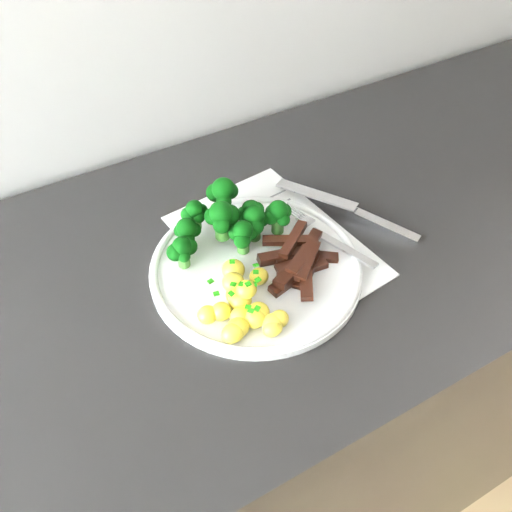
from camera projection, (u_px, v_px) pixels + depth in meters
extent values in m
cube|color=black|center=(265.00, 403.00, 1.09)|extent=(2.32, 0.58, 0.87)
cube|color=white|center=(274.00, 245.00, 0.78)|extent=(0.23, 0.31, 0.00)
cube|color=slate|center=(250.00, 207.00, 0.83)|extent=(0.13, 0.02, 0.00)
cube|color=slate|center=(256.00, 216.00, 0.82)|extent=(0.13, 0.02, 0.00)
cube|color=slate|center=(262.00, 225.00, 0.80)|extent=(0.12, 0.02, 0.00)
cube|color=slate|center=(268.00, 234.00, 0.79)|extent=(0.12, 0.02, 0.00)
cube|color=slate|center=(274.00, 244.00, 0.78)|extent=(0.11, 0.02, 0.00)
cube|color=slate|center=(280.00, 254.00, 0.76)|extent=(0.11, 0.02, 0.00)
cylinder|color=white|center=(256.00, 269.00, 0.74)|extent=(0.28, 0.28, 0.01)
torus|color=white|center=(256.00, 266.00, 0.74)|extent=(0.28, 0.28, 0.01)
cylinder|color=#2C5D1E|center=(222.00, 230.00, 0.75)|extent=(0.02, 0.02, 0.03)
sphere|color=black|center=(230.00, 215.00, 0.74)|extent=(0.03, 0.03, 0.03)
sphere|color=black|center=(213.00, 216.00, 0.74)|extent=(0.02, 0.02, 0.02)
sphere|color=black|center=(222.00, 225.00, 0.73)|extent=(0.02, 0.02, 0.02)
sphere|color=black|center=(221.00, 213.00, 0.73)|extent=(0.03, 0.03, 0.03)
cylinder|color=#2C5D1E|center=(251.00, 223.00, 0.78)|extent=(0.02, 0.02, 0.02)
sphere|color=black|center=(256.00, 210.00, 0.77)|extent=(0.02, 0.02, 0.02)
sphere|color=black|center=(250.00, 208.00, 0.77)|extent=(0.02, 0.02, 0.02)
sphere|color=black|center=(244.00, 214.00, 0.76)|extent=(0.02, 0.02, 0.02)
sphere|color=black|center=(254.00, 218.00, 0.76)|extent=(0.02, 0.02, 0.02)
sphere|color=black|center=(251.00, 209.00, 0.76)|extent=(0.03, 0.03, 0.03)
cylinder|color=#2C5D1E|center=(188.00, 242.00, 0.75)|extent=(0.02, 0.02, 0.02)
sphere|color=black|center=(194.00, 230.00, 0.74)|extent=(0.02, 0.02, 0.02)
sphere|color=black|center=(180.00, 231.00, 0.74)|extent=(0.02, 0.02, 0.02)
sphere|color=black|center=(187.00, 239.00, 0.73)|extent=(0.02, 0.02, 0.02)
sphere|color=black|center=(187.00, 228.00, 0.73)|extent=(0.03, 0.03, 0.03)
cylinder|color=#2C5D1E|center=(224.00, 207.00, 0.78)|extent=(0.02, 0.02, 0.03)
sphere|color=black|center=(230.00, 191.00, 0.77)|extent=(0.02, 0.02, 0.02)
sphere|color=black|center=(215.00, 193.00, 0.77)|extent=(0.03, 0.03, 0.03)
sphere|color=black|center=(224.00, 201.00, 0.76)|extent=(0.02, 0.02, 0.02)
sphere|color=black|center=(223.00, 189.00, 0.76)|extent=(0.03, 0.03, 0.03)
cylinder|color=#2C5D1E|center=(196.00, 222.00, 0.77)|extent=(0.02, 0.02, 0.02)
sphere|color=black|center=(201.00, 211.00, 0.76)|extent=(0.02, 0.02, 0.02)
sphere|color=black|center=(194.00, 209.00, 0.76)|extent=(0.02, 0.02, 0.02)
sphere|color=black|center=(188.00, 215.00, 0.75)|extent=(0.02, 0.02, 0.02)
sphere|color=black|center=(199.00, 217.00, 0.75)|extent=(0.02, 0.02, 0.02)
sphere|color=black|center=(194.00, 209.00, 0.75)|extent=(0.02, 0.02, 0.02)
cylinder|color=#2C5D1E|center=(278.00, 225.00, 0.77)|extent=(0.02, 0.02, 0.02)
sphere|color=black|center=(284.00, 211.00, 0.77)|extent=(0.02, 0.02, 0.02)
sphere|color=black|center=(272.00, 212.00, 0.77)|extent=(0.02, 0.02, 0.02)
sphere|color=black|center=(271.00, 217.00, 0.76)|extent=(0.02, 0.02, 0.02)
sphere|color=black|center=(283.00, 220.00, 0.76)|extent=(0.02, 0.02, 0.02)
sphere|color=black|center=(278.00, 210.00, 0.75)|extent=(0.03, 0.03, 0.03)
cylinder|color=#2C5D1E|center=(184.00, 259.00, 0.73)|extent=(0.02, 0.02, 0.02)
sphere|color=black|center=(189.00, 246.00, 0.72)|extent=(0.02, 0.02, 0.02)
sphere|color=black|center=(181.00, 246.00, 0.72)|extent=(0.02, 0.02, 0.02)
sphere|color=black|center=(175.00, 252.00, 0.71)|extent=(0.02, 0.02, 0.02)
sphere|color=black|center=(184.00, 256.00, 0.71)|extent=(0.02, 0.02, 0.02)
sphere|color=black|center=(182.00, 246.00, 0.71)|extent=(0.03, 0.03, 0.03)
cylinder|color=#2C5D1E|center=(243.00, 245.00, 0.75)|extent=(0.02, 0.02, 0.02)
sphere|color=black|center=(250.00, 233.00, 0.74)|extent=(0.02, 0.02, 0.02)
sphere|color=black|center=(236.00, 232.00, 0.74)|extent=(0.02, 0.02, 0.02)
sphere|color=black|center=(242.00, 240.00, 0.73)|extent=(0.02, 0.02, 0.02)
sphere|color=black|center=(243.00, 231.00, 0.73)|extent=(0.03, 0.03, 0.03)
cylinder|color=#2C5D1E|center=(254.00, 231.00, 0.76)|extent=(0.02, 0.02, 0.03)
sphere|color=black|center=(262.00, 220.00, 0.75)|extent=(0.02, 0.02, 0.02)
sphere|color=black|center=(247.00, 218.00, 0.75)|extent=(0.02, 0.02, 0.02)
sphere|color=black|center=(255.00, 226.00, 0.74)|extent=(0.03, 0.03, 0.03)
sphere|color=black|center=(254.00, 216.00, 0.74)|extent=(0.03, 0.03, 0.03)
ellipsoid|color=yellow|center=(241.00, 316.00, 0.67)|extent=(0.03, 0.02, 0.02)
ellipsoid|color=yellow|center=(240.00, 300.00, 0.68)|extent=(0.03, 0.03, 0.03)
ellipsoid|color=yellow|center=(258.00, 313.00, 0.67)|extent=(0.03, 0.03, 0.03)
ellipsoid|color=yellow|center=(279.00, 319.00, 0.66)|extent=(0.02, 0.02, 0.02)
ellipsoid|color=yellow|center=(255.00, 318.00, 0.66)|extent=(0.03, 0.03, 0.03)
ellipsoid|color=yellow|center=(259.00, 276.00, 0.71)|extent=(0.03, 0.02, 0.02)
ellipsoid|color=yellow|center=(208.00, 315.00, 0.67)|extent=(0.02, 0.02, 0.02)
ellipsoid|color=yellow|center=(236.00, 294.00, 0.69)|extent=(0.03, 0.02, 0.02)
ellipsoid|color=yellow|center=(233.00, 270.00, 0.72)|extent=(0.03, 0.03, 0.03)
ellipsoid|color=yellow|center=(221.00, 311.00, 0.67)|extent=(0.03, 0.02, 0.02)
ellipsoid|color=yellow|center=(238.00, 327.00, 0.65)|extent=(0.03, 0.03, 0.02)
ellipsoid|color=yellow|center=(273.00, 328.00, 0.66)|extent=(0.02, 0.02, 0.02)
ellipsoid|color=yellow|center=(273.00, 323.00, 0.66)|extent=(0.03, 0.02, 0.02)
ellipsoid|color=yellow|center=(233.00, 282.00, 0.68)|extent=(0.03, 0.03, 0.02)
ellipsoid|color=yellow|center=(233.00, 333.00, 0.65)|extent=(0.03, 0.02, 0.02)
ellipsoid|color=yellow|center=(246.00, 290.00, 0.67)|extent=(0.03, 0.02, 0.02)
cube|color=#136D08|center=(216.00, 294.00, 0.65)|extent=(0.01, 0.01, 0.00)
cube|color=#136D08|center=(248.00, 307.00, 0.65)|extent=(0.01, 0.01, 0.00)
cube|color=#136D08|center=(242.00, 284.00, 0.67)|extent=(0.01, 0.01, 0.00)
cube|color=#136D08|center=(231.00, 293.00, 0.67)|extent=(0.01, 0.01, 0.00)
cube|color=#136D08|center=(256.00, 272.00, 0.69)|extent=(0.01, 0.01, 0.00)
cube|color=#136D08|center=(211.00, 281.00, 0.68)|extent=(0.01, 0.01, 0.00)
cube|color=#136D08|center=(254.00, 284.00, 0.67)|extent=(0.01, 0.01, 0.00)
cube|color=#136D08|center=(233.00, 284.00, 0.67)|extent=(0.01, 0.01, 0.00)
cube|color=#136D08|center=(251.00, 311.00, 0.65)|extent=(0.01, 0.01, 0.00)
cube|color=#136D08|center=(257.00, 308.00, 0.65)|extent=(0.01, 0.01, 0.00)
cube|color=#136D08|center=(232.00, 262.00, 0.70)|extent=(0.01, 0.01, 0.00)
cube|color=#136D08|center=(248.00, 284.00, 0.66)|extent=(0.01, 0.01, 0.00)
cube|color=#136D08|center=(256.00, 265.00, 0.69)|extent=(0.01, 0.01, 0.00)
cube|color=#136D08|center=(258.00, 280.00, 0.67)|extent=(0.01, 0.01, 0.00)
cube|color=black|center=(285.00, 255.00, 0.74)|extent=(0.08, 0.03, 0.02)
cube|color=black|center=(294.00, 256.00, 0.74)|extent=(0.06, 0.03, 0.02)
cube|color=black|center=(312.00, 256.00, 0.74)|extent=(0.07, 0.05, 0.01)
cube|color=black|center=(288.00, 281.00, 0.71)|extent=(0.06, 0.03, 0.01)
cube|color=black|center=(299.00, 262.00, 0.74)|extent=(0.07, 0.02, 0.01)
cube|color=black|center=(306.00, 272.00, 0.72)|extent=(0.06, 0.05, 0.01)
cube|color=black|center=(303.00, 270.00, 0.73)|extent=(0.07, 0.02, 0.01)
cube|color=black|center=(290.00, 240.00, 0.75)|extent=(0.07, 0.05, 0.01)
cube|color=black|center=(306.00, 249.00, 0.74)|extent=(0.07, 0.05, 0.02)
cube|color=black|center=(303.00, 257.00, 0.73)|extent=(0.07, 0.05, 0.02)
cube|color=black|center=(294.00, 270.00, 0.72)|extent=(0.07, 0.05, 0.02)
cube|color=black|center=(306.00, 278.00, 0.71)|extent=(0.05, 0.07, 0.01)
cube|color=black|center=(307.00, 260.00, 0.72)|extent=(0.07, 0.06, 0.01)
cube|color=black|center=(293.00, 239.00, 0.75)|extent=(0.06, 0.05, 0.01)
cube|color=silver|center=(343.00, 247.00, 0.75)|extent=(0.04, 0.11, 0.02)
cube|color=silver|center=(305.00, 220.00, 0.78)|extent=(0.02, 0.03, 0.01)
cylinder|color=silver|center=(297.00, 209.00, 0.80)|extent=(0.01, 0.04, 0.00)
cylinder|color=silver|center=(294.00, 211.00, 0.80)|extent=(0.01, 0.04, 0.00)
cylinder|color=silver|center=(292.00, 212.00, 0.79)|extent=(0.01, 0.04, 0.00)
cylinder|color=silver|center=(290.00, 213.00, 0.79)|extent=(0.01, 0.04, 0.00)
cube|color=silver|center=(316.00, 195.00, 0.83)|extent=(0.08, 0.12, 0.01)
cube|color=silver|center=(383.00, 225.00, 0.80)|extent=(0.07, 0.10, 0.02)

